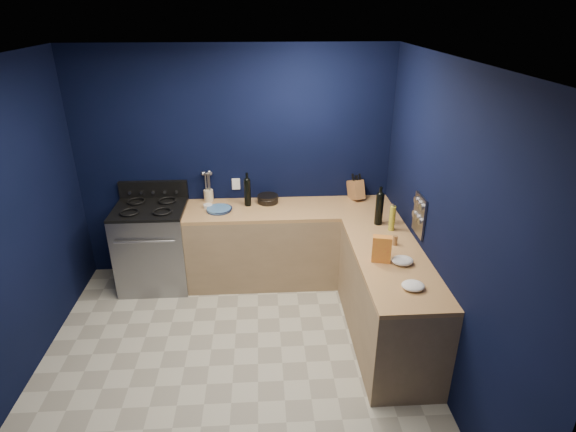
{
  "coord_description": "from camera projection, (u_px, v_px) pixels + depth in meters",
  "views": [
    {
      "loc": [
        0.29,
        -3.26,
        2.96
      ],
      "look_at": [
        0.55,
        1.0,
        1.0
      ],
      "focal_mm": 29.0,
      "sensor_mm": 36.0,
      "label": 1
    }
  ],
  "objects": [
    {
      "name": "wall_right",
      "position": [
        446.0,
        230.0,
        3.73
      ],
      "size": [
        0.02,
        3.5,
        2.6
      ],
      "primitive_type": "cube",
      "color": "black",
      "rests_on": "ground"
    },
    {
      "name": "spice_panel",
      "position": [
        419.0,
        215.0,
        4.27
      ],
      "size": [
        0.02,
        0.28,
        0.38
      ],
      "primitive_type": "cube",
      "color": "gray",
      "rests_on": "wall_right"
    },
    {
      "name": "crouton_bag",
      "position": [
        382.0,
        249.0,
        4.02
      ],
      "size": [
        0.18,
        0.11,
        0.24
      ],
      "primitive_type": "cube",
      "rotation": [
        0.0,
        0.0,
        -0.25
      ],
      "color": "red",
      "rests_on": "top_right"
    },
    {
      "name": "towel_end",
      "position": [
        413.0,
        286.0,
        3.67
      ],
      "size": [
        0.2,
        0.18,
        0.06
      ],
      "primitive_type": "ellipsoid",
      "rotation": [
        0.0,
        0.0,
        -0.08
      ],
      "color": "white",
      "rests_on": "top_right"
    },
    {
      "name": "oven_door",
      "position": [
        149.0,
        262.0,
        4.94
      ],
      "size": [
        0.59,
        0.02,
        0.42
      ],
      "primitive_type": "cube",
      "color": "black",
      "rests_on": "gas_range"
    },
    {
      "name": "wall_front",
      "position": [
        201.0,
        419.0,
        2.03
      ],
      "size": [
        3.5,
        0.02,
        2.6
      ],
      "primitive_type": "cube",
      "color": "black",
      "rests_on": "ground"
    },
    {
      "name": "oil_bottle",
      "position": [
        392.0,
        218.0,
        4.58
      ],
      "size": [
        0.06,
        0.06,
        0.26
      ],
      "primitive_type": "cylinder",
      "rotation": [
        0.0,
        0.0,
        -0.09
      ],
      "color": "gold",
      "rests_on": "top_right"
    },
    {
      "name": "utensil_crock",
      "position": [
        209.0,
        195.0,
        5.29
      ],
      "size": [
        0.11,
        0.11,
        0.13
      ],
      "primitive_type": "cylinder",
      "rotation": [
        0.0,
        0.0,
        -0.09
      ],
      "color": "beige",
      "rests_on": "top_back"
    },
    {
      "name": "ceiling",
      "position": [
        214.0,
        61.0,
        3.08
      ],
      "size": [
        3.5,
        3.5,
        0.02
      ],
      "primitive_type": "cube",
      "color": "silver",
      "rests_on": "ground"
    },
    {
      "name": "ramekin",
      "position": [
        208.0,
        206.0,
        5.13
      ],
      "size": [
        0.13,
        0.13,
        0.04
      ],
      "primitive_type": "cylinder",
      "rotation": [
        0.0,
        0.0,
        -0.43
      ],
      "color": "white",
      "rests_on": "top_back"
    },
    {
      "name": "spice_jar_far",
      "position": [
        379.0,
        243.0,
        4.28
      ],
      "size": [
        0.05,
        0.05,
        0.09
      ],
      "primitive_type": "cylinder",
      "rotation": [
        0.0,
        0.0,
        0.2
      ],
      "color": "olive",
      "rests_on": "top_right"
    },
    {
      "name": "top_back",
      "position": [
        290.0,
        209.0,
        5.14
      ],
      "size": [
        2.3,
        0.63,
        0.04
      ],
      "primitive_type": "cube",
      "color": "olive",
      "rests_on": "cab_back"
    },
    {
      "name": "wall_outlet",
      "position": [
        236.0,
        184.0,
        5.3
      ],
      "size": [
        0.09,
        0.02,
        0.13
      ],
      "primitive_type": "cube",
      "color": "white",
      "rests_on": "wall_back"
    },
    {
      "name": "spice_jar_near",
      "position": [
        395.0,
        240.0,
        4.33
      ],
      "size": [
        0.05,
        0.05,
        0.1
      ],
      "primitive_type": "cylinder",
      "rotation": [
        0.0,
        0.0,
        -0.03
      ],
      "color": "olive",
      "rests_on": "top_right"
    },
    {
      "name": "cab_right",
      "position": [
        387.0,
        301.0,
        4.33
      ],
      "size": [
        0.63,
        1.67,
        0.86
      ],
      "primitive_type": "cube",
      "color": "#967A59",
      "rests_on": "floor"
    },
    {
      "name": "wall_back",
      "position": [
        235.0,
        165.0,
        5.23
      ],
      "size": [
        3.5,
        0.02,
        2.6
      ],
      "primitive_type": "cube",
      "color": "black",
      "rests_on": "ground"
    },
    {
      "name": "cab_back",
      "position": [
        290.0,
        245.0,
        5.33
      ],
      "size": [
        2.3,
        0.63,
        0.86
      ],
      "primitive_type": "cube",
      "color": "#967A59",
      "rests_on": "floor"
    },
    {
      "name": "floor",
      "position": [
        234.0,
        366.0,
        4.18
      ],
      "size": [
        3.5,
        3.5,
        0.02
      ],
      "primitive_type": "cube",
      "color": "#B3AF9C",
      "rests_on": "ground"
    },
    {
      "name": "lemon_basket",
      "position": [
        268.0,
        199.0,
        5.25
      ],
      "size": [
        0.25,
        0.25,
        0.09
      ],
      "primitive_type": "cylinder",
      "rotation": [
        0.0,
        0.0,
        0.07
      ],
      "color": "black",
      "rests_on": "top_back"
    },
    {
      "name": "wine_bottle_right",
      "position": [
        379.0,
        209.0,
        4.69
      ],
      "size": [
        0.1,
        0.1,
        0.33
      ],
      "primitive_type": "cylinder",
      "rotation": [
        0.0,
        0.0,
        -0.28
      ],
      "color": "black",
      "rests_on": "top_right"
    },
    {
      "name": "wine_bottle_back",
      "position": [
        247.0,
        193.0,
        5.13
      ],
      "size": [
        0.08,
        0.08,
        0.3
      ],
      "primitive_type": "cylinder",
      "rotation": [
        0.0,
        0.0,
        -0.09
      ],
      "color": "black",
      "rests_on": "top_back"
    },
    {
      "name": "backguard",
      "position": [
        154.0,
        190.0,
        5.25
      ],
      "size": [
        0.76,
        0.06,
        0.2
      ],
      "primitive_type": "cube",
      "color": "black",
      "rests_on": "gas_range"
    },
    {
      "name": "towel_front",
      "position": [
        402.0,
        261.0,
        4.01
      ],
      "size": [
        0.19,
        0.16,
        0.07
      ],
      "primitive_type": "ellipsoid",
      "rotation": [
        0.0,
        0.0,
        0.02
      ],
      "color": "white",
      "rests_on": "top_right"
    },
    {
      "name": "top_right",
      "position": [
        392.0,
        259.0,
        4.14
      ],
      "size": [
        0.63,
        1.67,
        0.04
      ],
      "primitive_type": "cube",
      "color": "olive",
      "rests_on": "cab_right"
    },
    {
      "name": "plate_stack",
      "position": [
        219.0,
        209.0,
        5.05
      ],
      "size": [
        0.32,
        0.32,
        0.03
      ],
      "primitive_type": "cylinder",
      "rotation": [
        0.0,
        0.0,
        0.26
      ],
      "color": "teal",
      "rests_on": "top_back"
    },
    {
      "name": "cooktop",
      "position": [
        149.0,
        209.0,
        5.02
      ],
      "size": [
        0.76,
        0.66,
        0.03
      ],
      "primitive_type": "cube",
      "color": "black",
      "rests_on": "gas_range"
    },
    {
      "name": "knife_block",
      "position": [
        356.0,
        190.0,
        5.33
      ],
      "size": [
        0.2,
        0.28,
        0.27
      ],
      "primitive_type": "cube",
      "rotation": [
        -0.31,
        0.0,
        0.33
      ],
      "color": "#8F5F34",
      "rests_on": "top_back"
    },
    {
      "name": "gas_range",
      "position": [
        154.0,
        247.0,
        5.22
      ],
      "size": [
        0.76,
        0.66,
        0.92
      ],
      "primitive_type": "cube",
      "color": "gray",
      "rests_on": "floor"
    }
  ]
}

